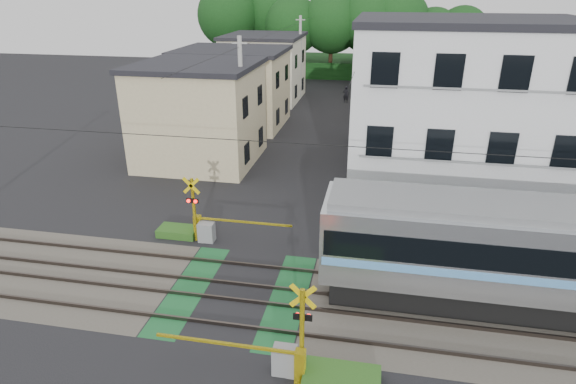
% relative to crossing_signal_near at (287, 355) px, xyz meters
% --- Properties ---
extents(ground, '(120.00, 120.00, 0.00)m').
position_rel_crossing_signal_near_xyz_m(ground, '(-2.59, 3.65, -0.71)').
color(ground, black).
extents(track_bed, '(120.00, 120.00, 0.14)m').
position_rel_crossing_signal_near_xyz_m(track_bed, '(-2.59, 3.65, -0.67)').
color(track_bed, '#47423A').
rests_on(track_bed, ground).
extents(crossing_signal_near, '(4.74, 0.65, 3.09)m').
position_rel_crossing_signal_near_xyz_m(crossing_signal_near, '(0.00, 0.00, 0.00)').
color(crossing_signal_near, yellow).
rests_on(crossing_signal_near, ground).
extents(crossing_signal_far, '(4.74, 0.65, 3.09)m').
position_rel_crossing_signal_near_xyz_m(crossing_signal_far, '(-5.17, 7.31, 0.00)').
color(crossing_signal_far, yellow).
rests_on(crossing_signal_far, ground).
extents(apartment_block, '(10.20, 8.36, 9.30)m').
position_rel_crossing_signal_near_xyz_m(apartment_block, '(5.91, 13.15, 3.94)').
color(apartment_block, white).
rests_on(apartment_block, ground).
extents(houses_row, '(22.07, 31.35, 6.80)m').
position_rel_crossing_signal_near_xyz_m(houses_row, '(-2.33, 29.57, 2.53)').
color(houses_row, beige).
rests_on(houses_row, ground).
extents(tree_hill, '(40.00, 12.81, 11.14)m').
position_rel_crossing_signal_near_xyz_m(tree_hill, '(-4.02, 51.15, 4.69)').
color(tree_hill, '#143C14').
rests_on(tree_hill, ground).
extents(catenary, '(60.00, 5.04, 7.00)m').
position_rel_crossing_signal_near_xyz_m(catenary, '(3.41, 3.69, 2.98)').
color(catenary, '#2D2D33').
rests_on(catenary, ground).
extents(utility_poles, '(7.90, 42.00, 8.00)m').
position_rel_crossing_signal_near_xyz_m(utility_poles, '(-3.64, 26.66, 3.37)').
color(utility_poles, '#A5A5A0').
rests_on(utility_poles, ground).
extents(pedestrian, '(0.64, 0.47, 1.62)m').
position_rel_crossing_signal_near_xyz_m(pedestrian, '(-1.20, 36.49, 0.10)').
color(pedestrian, black).
rests_on(pedestrian, ground).
extents(weed_patches, '(10.25, 8.80, 0.40)m').
position_rel_crossing_signal_near_xyz_m(weed_patches, '(-0.83, 3.56, -0.53)').
color(weed_patches, '#2D5E1E').
rests_on(weed_patches, ground).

